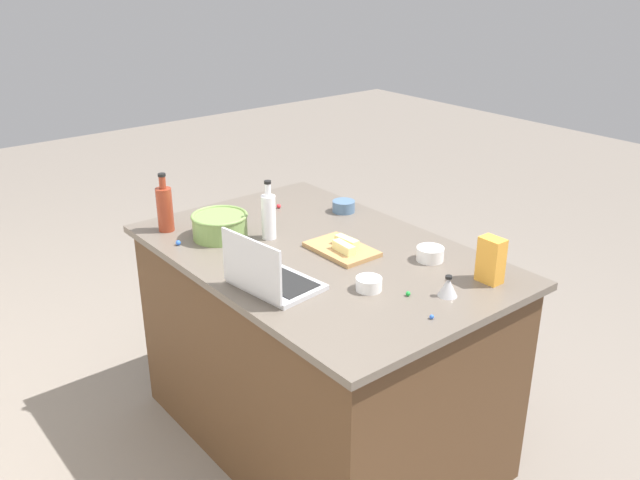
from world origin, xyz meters
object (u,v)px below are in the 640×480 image
bottle_vinegar (269,215)px  cutting_board (342,249)px  butter_stick_right (344,248)px  bottle_soy (165,208)px  ramekin_small (369,284)px  laptop (269,277)px  ramekin_wide (344,206)px  kitchen_timer (448,287)px  candy_bag (491,260)px  mixing_bowl_large (220,225)px  butter_stick_left (347,242)px  ramekin_medium (430,254)px

bottle_vinegar → cutting_board: bearing=-153.6°
bottle_vinegar → butter_stick_right: (-0.33, -0.12, -0.07)m
bottle_soy → bottle_vinegar: size_ratio=1.02×
bottle_soy → ramekin_small: 1.01m
laptop → ramekin_wide: size_ratio=3.21×
kitchen_timer → candy_bag: (-0.02, -0.20, 0.05)m
bottle_vinegar → ramekin_wide: 0.46m
ramekin_wide → candy_bag: size_ratio=0.61×
ramekin_wide → candy_bag: (-0.88, 0.06, 0.06)m
mixing_bowl_large → butter_stick_right: 0.55m
bottle_soy → candy_bag: bottle_soy is taller
bottle_soy → kitchen_timer: bearing=-157.6°
bottle_soy → candy_bag: 1.37m
laptop → bottle_soy: bearing=1.9°
butter_stick_left → ramekin_medium: (-0.28, -0.19, -0.01)m
mixing_bowl_large → butter_stick_left: mixing_bowl_large is taller
cutting_board → butter_stick_right: bearing=150.0°
butter_stick_right → ramekin_small: (-0.28, 0.12, -0.01)m
butter_stick_right → cutting_board: bearing=-30.0°
bottle_vinegar → bottle_soy: bearing=40.4°
butter_stick_right → candy_bag: candy_bag is taller
ramekin_small → butter_stick_left: bearing=-28.1°
butter_stick_left → butter_stick_right: bearing=127.5°
cutting_board → ramekin_wide: bearing=-41.6°
laptop → mixing_bowl_large: bearing=-12.4°
ramekin_wide → mixing_bowl_large: bearing=81.4°
mixing_bowl_large → cutting_board: mixing_bowl_large is taller
butter_stick_right → ramekin_medium: (-0.24, -0.23, -0.01)m
cutting_board → butter_stick_left: bearing=-101.1°
ramekin_wide → butter_stick_left: bearing=140.9°
butter_stick_right → ramekin_small: 0.30m
cutting_board → ramekin_small: 0.35m
cutting_board → ramekin_medium: ramekin_medium is taller
laptop → bottle_vinegar: size_ratio=1.33×
ramekin_medium → butter_stick_left: bearing=34.6°
mixing_bowl_large → ramekin_small: (-0.75, -0.16, -0.03)m
laptop → ramekin_medium: (-0.19, -0.63, -0.02)m
butter_stick_right → candy_bag: size_ratio=0.65×
ramekin_medium → bottle_vinegar: bearing=32.0°
ramekin_small → ramekin_medium: bearing=-84.1°
bottle_vinegar → ramekin_medium: size_ratio=2.36×
mixing_bowl_large → butter_stick_left: 0.54m
butter_stick_right → ramekin_small: size_ratio=1.18×
butter_stick_left → ramekin_small: size_ratio=1.18×
kitchen_timer → mixing_bowl_large: bearing=19.7°
mixing_bowl_large → ramekin_wide: (-0.09, -0.60, -0.03)m
ramekin_wide → candy_bag: 0.89m
bottle_soy → ramekin_small: bearing=-162.8°
butter_stick_left → cutting_board: bearing=78.9°
ramekin_medium → laptop: bearing=73.3°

